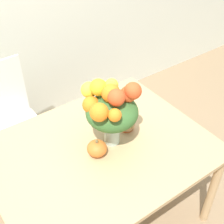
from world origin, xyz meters
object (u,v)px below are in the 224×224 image
Objects in this scene: dining_chair_near_window at (13,120)px; flower_vase at (111,109)px; turkey_figurine at (127,125)px; pumpkin at (97,148)px.

flower_vase is at bearing -69.67° from dining_chair_near_window.
flower_vase is 0.29m from turkey_figurine.
flower_vase is 1.09m from dining_chair_near_window.
dining_chair_near_window reaches higher than pumpkin.
flower_vase is 0.27m from pumpkin.
flower_vase reaches higher than pumpkin.
pumpkin is at bearing -78.26° from dining_chair_near_window.
flower_vase is 0.45× the size of dining_chair_near_window.
turkey_figurine is 1.04m from dining_chair_near_window.
dining_chair_near_window is (-0.54, 0.85, -0.28)m from turkey_figurine.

